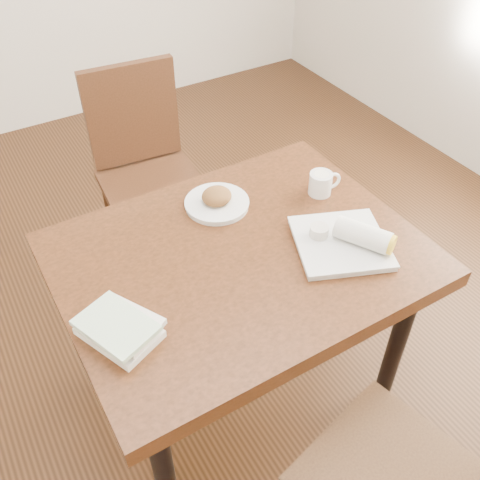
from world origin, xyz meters
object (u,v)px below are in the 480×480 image
plate_scone (217,201)px  coffee_mug (321,183)px  table (240,272)px  plate_burrito (348,240)px  book_stack (119,328)px  chair_far (145,162)px

plate_scone → coffee_mug: (0.34, -0.12, 0.02)m
table → plate_scone: 0.26m
table → coffee_mug: size_ratio=9.26×
plate_burrito → plate_scone: bearing=122.5°
coffee_mug → book_stack: coffee_mug is taller
table → coffee_mug: (0.39, 0.12, 0.13)m
table → chair_far: chair_far is taller
coffee_mug → book_stack: 0.85m
plate_burrito → book_stack: (-0.72, 0.04, -0.00)m
plate_burrito → book_stack: 0.72m
coffee_mug → table: bearing=-163.7°
table → chair_far: bearing=86.9°
table → book_stack: bearing=-165.9°
coffee_mug → plate_burrito: (-0.10, -0.26, -0.01)m
plate_burrito → book_stack: bearing=176.8°
table → plate_scone: bearing=77.9°
chair_far → plate_scone: 0.70m
plate_scone → plate_burrito: bearing=-57.5°
chair_far → book_stack: size_ratio=3.84×
table → plate_burrito: size_ratio=3.03×
table → book_stack: book_stack is taller
chair_far → plate_scone: chair_far is taller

